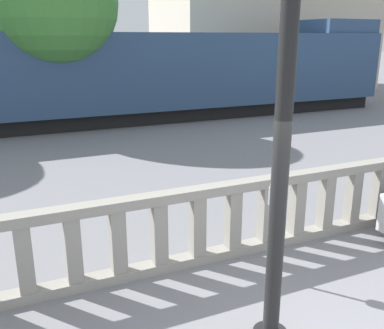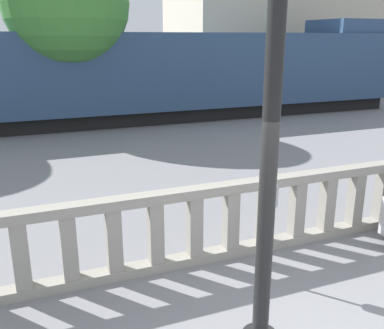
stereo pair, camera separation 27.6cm
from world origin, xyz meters
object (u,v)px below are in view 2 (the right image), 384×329
Objects in this scene: lamppost at (276,29)px; train_near at (187,74)px; parking_meter at (271,201)px; tree_right at (66,3)px.

lamppost is 0.31× the size of train_near.
lamppost is at bearing -124.41° from parking_meter.
tree_right reaches higher than parking_meter.
parking_meter is at bearing -106.03° from train_near.
lamppost reaches higher than parking_meter.
lamppost is 14.07m from train_near.
parking_meter is (0.80, 1.17, -2.13)m from lamppost.
lamppost is 0.91× the size of tree_right.
parking_meter is 11.99m from tree_right.
train_near is at bearing 7.77° from tree_right.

